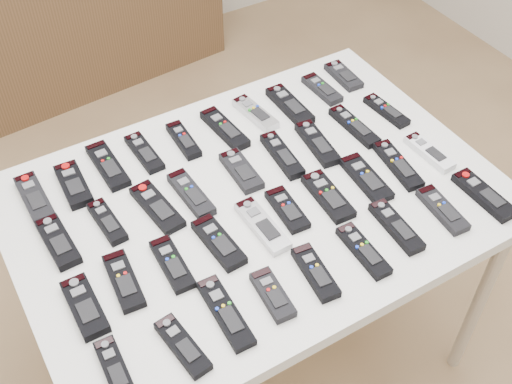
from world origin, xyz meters
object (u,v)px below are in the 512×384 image
remote_6 (255,113)px  remote_25 (328,196)px  remote_3 (144,153)px  remote_24 (287,209)px  remote_29 (115,370)px  remote_5 (225,129)px  remote_17 (354,126)px  remote_30 (183,346)px  remote_23 (262,226)px  remote_4 (184,140)px  remote_27 (398,165)px  remote_12 (157,207)px  remote_1 (74,185)px  remote_22 (219,242)px  remote_35 (396,226)px  remote_8 (322,89)px  remote_18 (386,111)px  remote_19 (85,307)px  remote_36 (442,210)px  remote_33 (315,272)px  remote_11 (107,222)px  remote_37 (484,195)px  remote_16 (317,143)px  remote_20 (124,281)px  remote_13 (191,194)px  remote_21 (172,264)px  remote_32 (273,295)px  table (256,212)px  sideboard (69,16)px  remote_15 (282,155)px  remote_0 (35,198)px  remote_2 (108,165)px  remote_34 (363,251)px  remote_26 (366,178)px

remote_6 → remote_25: 0.39m
remote_3 → remote_24: bearing=-61.4°
remote_29 → remote_5: bearing=47.4°
remote_17 → remote_30: same height
remote_23 → remote_24: (0.08, 0.01, -0.00)m
remote_4 → remote_27: size_ratio=0.82×
remote_12 → remote_1: bearing=124.0°
remote_22 → remote_35: same height
remote_4 → remote_8: remote_4 is taller
remote_1 → remote_30: remote_1 is taller
remote_18 → remote_19: 1.04m
remote_24 → remote_36: size_ratio=0.93×
remote_12 → remote_33: 0.44m
remote_4 → remote_11: same height
remote_3 → remote_37: remote_37 is taller
remote_27 → remote_29: same height
remote_11 → remote_37: (0.88, -0.41, 0.00)m
remote_16 → remote_20: 0.67m
remote_18 → remote_35: remote_35 is taller
remote_24 → remote_27: size_ratio=0.79×
remote_3 → remote_12: bearing=-106.8°
remote_35 → remote_19: bearing=170.5°
remote_5 → remote_13: bearing=-141.8°
remote_21 → remote_32: bearing=-49.1°
table → remote_4: remote_4 is taller
remote_13 → remote_20: size_ratio=1.05×
sideboard → remote_15: size_ratio=8.14×
remote_0 → remote_24: remote_0 is taller
remote_13 → remote_37: 0.76m
remote_22 → remote_33: 0.25m
remote_3 → remote_29: (-0.32, -0.58, 0.00)m
remote_13 → remote_30: (-0.22, -0.39, -0.00)m
remote_2 → remote_35: (0.53, -0.57, 0.00)m
remote_25 → remote_21: bearing=-177.6°
remote_3 → remote_34: size_ratio=0.97×
remote_15 → remote_18: bearing=6.0°
remote_4 → remote_33: size_ratio=0.98×
remote_17 → remote_0: bearing=166.4°
remote_12 → remote_36: bearing=-37.7°
remote_18 → remote_21: bearing=-170.8°
remote_6 → remote_21: size_ratio=1.03×
sideboard → remote_20: size_ratio=8.90×
remote_26 → remote_16: bearing=104.4°
remote_32 → remote_1: bearing=119.5°
remote_3 → remote_30: remote_30 is taller
remote_33 → remote_24: bearing=81.9°
remote_8 → remote_29: same height
remote_22 → remote_24: remote_22 is taller
remote_13 → remote_21: remote_13 is taller
remote_18 → remote_35: 0.46m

